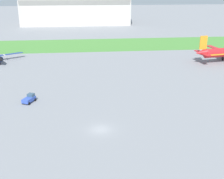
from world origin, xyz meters
name	(u,v)px	position (x,y,z in m)	size (l,w,h in m)	color
ground_plane	(100,130)	(0.00, 0.00, 0.00)	(600.00, 600.00, 0.00)	gray
grass_taxiway_strip	(89,45)	(0.00, 82.23, 0.04)	(360.00, 28.00, 0.08)	#478438
pushback_tug_by_runway	(29,99)	(-16.33, 15.99, 0.91)	(3.22, 4.02, 1.95)	#334FB2
hangar_distant	(75,1)	(-6.11, 151.00, 14.54)	(69.37, 25.71, 31.17)	#BCB7B2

